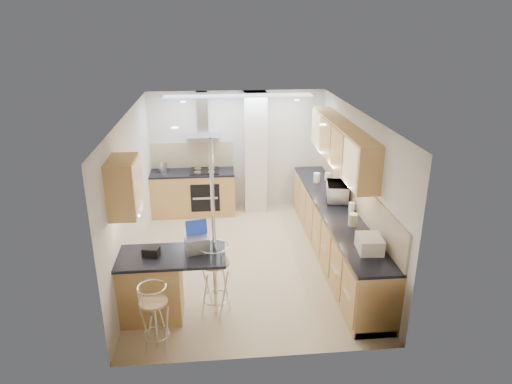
{
  "coord_description": "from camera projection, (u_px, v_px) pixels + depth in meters",
  "views": [
    {
      "loc": [
        -0.49,
        -6.82,
        3.85
      ],
      "look_at": [
        0.18,
        0.2,
        1.15
      ],
      "focal_mm": 32.0,
      "sensor_mm": 36.0,
      "label": 1
    }
  ],
  "objects": [
    {
      "name": "jar_a",
      "position": [
        317.0,
        178.0,
        8.67
      ],
      "size": [
        0.15,
        0.15,
        0.18
      ],
      "primitive_type": "cylinder",
      "rotation": [
        0.0,
        0.0,
        -0.29
      ],
      "color": "#EFE7CF",
      "rests_on": "right_counter"
    },
    {
      "name": "right_counter",
      "position": [
        335.0,
        232.0,
        7.73
      ],
      "size": [
        0.63,
        4.4,
        0.92
      ],
      "color": "tan",
      "rests_on": "ground"
    },
    {
      "name": "peninsula",
      "position": [
        171.0,
        286.0,
        6.14
      ],
      "size": [
        1.47,
        0.72,
        0.94
      ],
      "color": "tan",
      "rests_on": "ground"
    },
    {
      "name": "ground",
      "position": [
        247.0,
        260.0,
        7.76
      ],
      "size": [
        4.8,
        4.8,
        0.0
      ],
      "primitive_type": "plane",
      "color": "tan",
      "rests_on": "ground"
    },
    {
      "name": "bread_bin",
      "position": [
        369.0,
        244.0,
        6.1
      ],
      "size": [
        0.34,
        0.42,
        0.21
      ],
      "primitive_type": "cube",
      "rotation": [
        0.0,
        0.0,
        -0.07
      ],
      "color": "#EFE7CF",
      "rests_on": "right_counter"
    },
    {
      "name": "microwave",
      "position": [
        338.0,
        192.0,
        7.8
      ],
      "size": [
        0.46,
        0.6,
        0.3
      ],
      "primitive_type": "imported",
      "rotation": [
        0.0,
        0.0,
        1.37
      ],
      "color": "white",
      "rests_on": "right_counter"
    },
    {
      "name": "bag",
      "position": [
        151.0,
        251.0,
        5.95
      ],
      "size": [
        0.24,
        0.19,
        0.11
      ],
      "primitive_type": "cube",
      "rotation": [
        0.0,
        0.0,
        -0.19
      ],
      "color": "black",
      "rests_on": "peninsula"
    },
    {
      "name": "bar_stool_near",
      "position": [
        155.0,
        317.0,
        5.54
      ],
      "size": [
        0.46,
        0.46,
        0.9
      ],
      "primitive_type": null,
      "rotation": [
        0.0,
        0.0,
        0.33
      ],
      "color": "tan",
      "rests_on": "ground"
    },
    {
      "name": "jar_c",
      "position": [
        353.0,
        220.0,
        6.86
      ],
      "size": [
        0.18,
        0.18,
        0.19
      ],
      "primitive_type": "cylinder",
      "rotation": [
        0.0,
        0.0,
        -0.32
      ],
      "color": "beige",
      "rests_on": "right_counter"
    },
    {
      "name": "back_counter",
      "position": [
        193.0,
        193.0,
        9.47
      ],
      "size": [
        1.7,
        0.63,
        0.92
      ],
      "color": "tan",
      "rests_on": "ground"
    },
    {
      "name": "laptop",
      "position": [
        197.0,
        244.0,
        6.04
      ],
      "size": [
        0.34,
        0.29,
        0.21
      ],
      "primitive_type": "cube",
      "rotation": [
        0.0,
        0.0,
        0.23
      ],
      "color": "#919498",
      "rests_on": "peninsula"
    },
    {
      "name": "jar_b",
      "position": [
        328.0,
        176.0,
        8.82
      ],
      "size": [
        0.12,
        0.12,
        0.13
      ],
      "primitive_type": "cylinder",
      "rotation": [
        0.0,
        0.0,
        0.15
      ],
      "color": "#EFE7CF",
      "rests_on": "right_counter"
    },
    {
      "name": "kettle",
      "position": [
        163.0,
        167.0,
        9.24
      ],
      "size": [
        0.16,
        0.16,
        0.21
      ],
      "primitive_type": "cylinder",
      "color": "#BCBEC1",
      "rests_on": "back_counter"
    },
    {
      "name": "room_shell",
      "position": [
        264.0,
        166.0,
        7.59
      ],
      "size": [
        3.64,
        4.84,
        2.51
      ],
      "color": "silver",
      "rests_on": "ground"
    },
    {
      "name": "bar_stool_end",
      "position": [
        215.0,
        280.0,
        6.19
      ],
      "size": [
        0.48,
        0.48,
        1.05
      ],
      "primitive_type": null,
      "rotation": [
        0.0,
        0.0,
        1.44
      ],
      "color": "tan",
      "rests_on": "ground"
    },
    {
      "name": "jar_d",
      "position": [
        352.0,
        207.0,
        7.35
      ],
      "size": [
        0.13,
        0.13,
        0.15
      ],
      "primitive_type": "cylinder",
      "rotation": [
        0.0,
        0.0,
        0.34
      ],
      "color": "white",
      "rests_on": "right_counter"
    }
  ]
}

